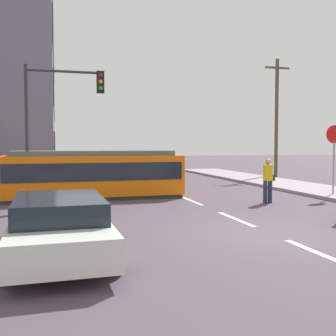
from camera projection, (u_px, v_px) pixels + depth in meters
ground_plane at (165, 190)px, 19.66m from camera, size 120.00×120.00×0.00m
lane_stripe_0 at (320, 254)px, 8.11m from camera, size 0.16×2.40×0.01m
lane_stripe_1 at (235, 219)px, 11.96m from camera, size 0.16×2.40×0.01m
lane_stripe_2 at (192, 201)px, 15.81m from camera, size 0.16×2.40×0.01m
lane_stripe_3 at (147, 183)px, 23.60m from camera, size 0.16×2.40×0.01m
lane_stripe_4 at (129, 175)px, 29.37m from camera, size 0.16×2.40×0.01m
streetcar_tram at (93, 173)px, 16.81m from camera, size 7.25×2.69×1.96m
city_bus at (126, 165)px, 23.17m from camera, size 2.60×5.85×1.80m
pedestrian_crossing at (268, 178)px, 15.25m from camera, size 0.51×0.36×1.67m
parked_sedan_near at (59, 225)px, 7.95m from camera, size 2.07×4.64×1.19m
parked_sedan_mid at (42, 177)px, 20.07m from camera, size 2.10×4.38×1.19m
stop_sign at (334, 145)px, 16.91m from camera, size 0.76×0.07×2.88m
traffic_light_mast at (58, 107)px, 15.32m from camera, size 2.94×0.33×5.17m
utility_pole_mid at (277, 116)px, 27.68m from camera, size 1.80×0.24×8.03m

